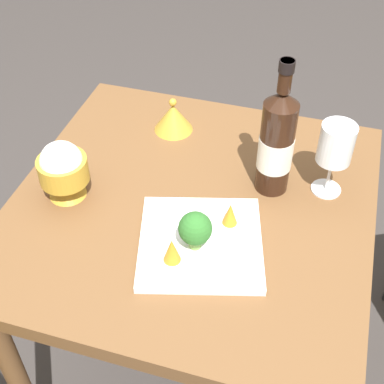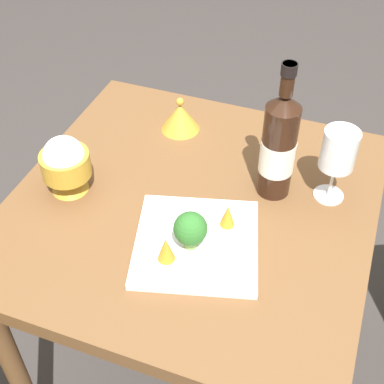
{
  "view_description": "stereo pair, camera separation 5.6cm",
  "coord_description": "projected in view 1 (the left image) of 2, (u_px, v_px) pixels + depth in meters",
  "views": [
    {
      "loc": [
        -0.83,
        -0.25,
        1.6
      ],
      "look_at": [
        0.0,
        0.0,
        0.78
      ],
      "focal_mm": 50.44,
      "sensor_mm": 36.0,
      "label": 1
    },
    {
      "loc": [
        -0.81,
        -0.3,
        1.6
      ],
      "look_at": [
        0.0,
        0.0,
        0.78
      ],
      "focal_mm": 50.44,
      "sensor_mm": 36.0,
      "label": 2
    }
  ],
  "objects": [
    {
      "name": "carrot_garnish_right",
      "position": [
        230.0,
        214.0,
        1.12
      ],
      "size": [
        0.03,
        0.03,
        0.05
      ],
      "color": "orange",
      "rests_on": "serving_plate"
    },
    {
      "name": "broccoli_floret",
      "position": [
        195.0,
        229.0,
        1.06
      ],
      "size": [
        0.07,
        0.07,
        0.09
      ],
      "color": "#729E4C",
      "rests_on": "serving_plate"
    },
    {
      "name": "wine_bottle",
      "position": [
        277.0,
        142.0,
        1.16
      ],
      "size": [
        0.08,
        0.08,
        0.32
      ],
      "color": "black",
      "rests_on": "dining_table"
    },
    {
      "name": "serving_plate",
      "position": [
        201.0,
        243.0,
        1.11
      ],
      "size": [
        0.31,
        0.31,
        0.02
      ],
      "rotation": [
        0.0,
        0.0,
        0.27
      ],
      "color": "white",
      "rests_on": "dining_table"
    },
    {
      "name": "ground_plane",
      "position": [
        192.0,
        370.0,
        1.72
      ],
      "size": [
        8.0,
        8.0,
        0.0
      ],
      "primitive_type": "plane",
      "color": "#383330"
    },
    {
      "name": "wine_glass",
      "position": [
        336.0,
        145.0,
        1.15
      ],
      "size": [
        0.08,
        0.08,
        0.18
      ],
      "color": "white",
      "rests_on": "dining_table"
    },
    {
      "name": "dining_table",
      "position": [
        192.0,
        233.0,
        1.28
      ],
      "size": [
        0.8,
        0.8,
        0.75
      ],
      "color": "brown",
      "rests_on": "ground_plane"
    },
    {
      "name": "rice_bowl",
      "position": [
        63.0,
        169.0,
        1.17
      ],
      "size": [
        0.11,
        0.11,
        0.14
      ],
      "color": "gold",
      "rests_on": "dining_table"
    },
    {
      "name": "rice_bowl_lid",
      "position": [
        173.0,
        117.0,
        1.38
      ],
      "size": [
        0.1,
        0.1,
        0.09
      ],
      "color": "gold",
      "rests_on": "dining_table"
    },
    {
      "name": "carrot_garnish_left",
      "position": [
        172.0,
        250.0,
        1.05
      ],
      "size": [
        0.04,
        0.04,
        0.06
      ],
      "color": "orange",
      "rests_on": "serving_plate"
    }
  ]
}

